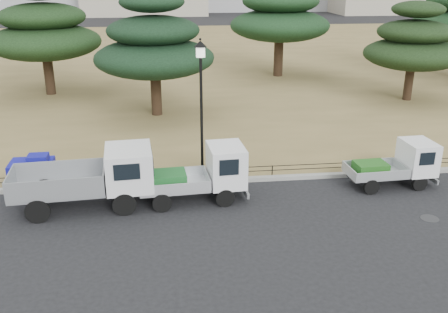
{
  "coord_description": "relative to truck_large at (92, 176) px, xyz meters",
  "views": [
    {
      "loc": [
        -2.04,
        -15.04,
        7.75
      ],
      "look_at": [
        0.0,
        2.0,
        1.3
      ],
      "focal_mm": 40.0,
      "sensor_mm": 36.0,
      "label": 1
    }
  ],
  "objects": [
    {
      "name": "tarp_pile",
      "position": [
        -2.57,
        2.32,
        -0.57
      ],
      "size": [
        1.61,
        1.2,
        1.06
      ],
      "rotation": [
        0.0,
        0.0,
        0.02
      ],
      "color": "#14149C",
      "rests_on": "lawn"
    },
    {
      "name": "pine_center_left",
      "position": [
        2.09,
        11.08,
        2.8
      ],
      "size": [
        6.46,
        6.46,
        6.57
      ],
      "color": "black",
      "rests_on": "lawn"
    },
    {
      "name": "pine_center_right",
      "position": [
        11.17,
        20.93,
        3.52
      ],
      "size": [
        7.35,
        7.35,
        7.79
      ],
      "color": "black",
      "rests_on": "lawn"
    },
    {
      "name": "pipe_fence",
      "position": [
        4.65,
        1.69,
        -0.7
      ],
      "size": [
        38.0,
        0.04,
        0.4
      ],
      "color": "black",
      "rests_on": "lawn"
    },
    {
      "name": "ground",
      "position": [
        4.65,
        -1.06,
        -1.14
      ],
      "size": [
        220.0,
        220.0,
        0.0
      ],
      "primitive_type": "plane",
      "color": "black"
    },
    {
      "name": "truck_kei_front",
      "position": [
        3.73,
        0.14,
        -0.17
      ],
      "size": [
        3.81,
        1.85,
        1.96
      ],
      "rotation": [
        0.0,
        0.0,
        0.07
      ],
      "color": "black",
      "rests_on": "ground"
    },
    {
      "name": "curb",
      "position": [
        4.65,
        1.54,
        -1.06
      ],
      "size": [
        120.0,
        0.25,
        0.16
      ],
      "primitive_type": "cube",
      "color": "gray",
      "rests_on": "ground"
    },
    {
      "name": "truck_large",
      "position": [
        0.0,
        0.0,
        0.0
      ],
      "size": [
        4.83,
        2.21,
        2.05
      ],
      "rotation": [
        0.0,
        0.0,
        0.07
      ],
      "color": "black",
      "rests_on": "ground"
    },
    {
      "name": "lawn",
      "position": [
        4.65,
        29.54,
        -1.07
      ],
      "size": [
        120.0,
        56.0,
        0.15
      ],
      "primitive_type": "cube",
      "color": "olive",
      "rests_on": "ground"
    },
    {
      "name": "pine_east_near",
      "position": [
        17.5,
        12.64,
        2.42
      ],
      "size": [
        5.85,
        5.85,
        5.91
      ],
      "color": "black",
      "rests_on": "lawn"
    },
    {
      "name": "pine_west_near",
      "position": [
        -4.79,
        16.84,
        3.04
      ],
      "size": [
        6.99,
        6.99,
        6.99
      ],
      "color": "black",
      "rests_on": "lawn"
    },
    {
      "name": "street_lamp",
      "position": [
        3.91,
        1.84,
        2.55
      ],
      "size": [
        0.47,
        0.47,
        5.24
      ],
      "color": "black",
      "rests_on": "lawn"
    },
    {
      "name": "manhole",
      "position": [
        11.15,
        -2.26,
        -1.14
      ],
      "size": [
        0.6,
        0.6,
        0.01
      ],
      "primitive_type": "cylinder",
      "color": "#2D2D30",
      "rests_on": "ground"
    },
    {
      "name": "truck_kei_rear",
      "position": [
        11.19,
        0.52,
        -0.29
      ],
      "size": [
        3.32,
        1.57,
        1.7
      ],
      "rotation": [
        0.0,
        0.0,
        0.05
      ],
      "color": "black",
      "rests_on": "ground"
    }
  ]
}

